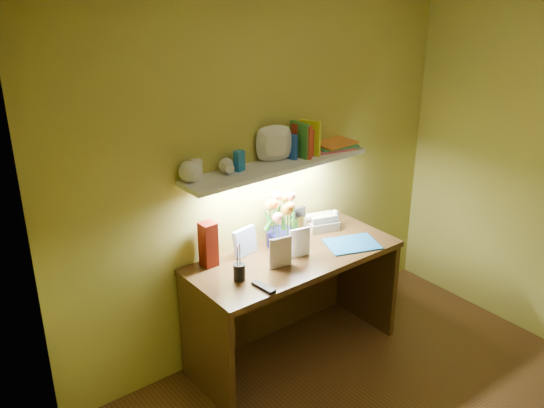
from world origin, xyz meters
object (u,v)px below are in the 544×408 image
at_px(flower_bouquet, 281,221).
at_px(desk_clock, 327,217).
at_px(desk, 294,305).
at_px(telephone, 322,220).
at_px(whisky_bottle, 205,245).

relative_size(flower_bouquet, desk_clock, 4.57).
bearing_deg(desk, telephone, 24.84).
xyz_separation_m(flower_bouquet, telephone, (0.38, 0.02, -0.11)).
height_order(desk, whisky_bottle, whisky_bottle).
xyz_separation_m(desk, desk_clock, (0.51, 0.25, 0.41)).
bearing_deg(desk_clock, telephone, -155.13).
relative_size(telephone, whisky_bottle, 0.85).
xyz_separation_m(desk, flower_bouquet, (0.02, 0.16, 0.55)).
relative_size(flower_bouquet, whisky_bottle, 1.41).
height_order(desk, telephone, telephone).
distance_m(telephone, desk_clock, 0.13).
bearing_deg(whisky_bottle, desk, -26.47).
distance_m(telephone, whisky_bottle, 0.91).
height_order(desk, desk_clock, desk_clock).
xyz_separation_m(telephone, whisky_bottle, (-0.91, 0.06, 0.06)).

